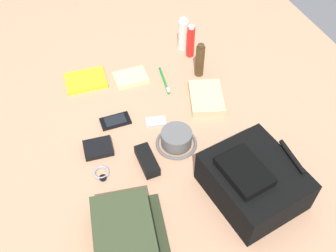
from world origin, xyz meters
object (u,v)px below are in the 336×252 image
object	(u,v)px
cell_phone	(115,121)
folded_towel	(206,98)
sunscreen_spray	(191,41)
media_player	(156,122)
toothbrush	(165,82)
backpack	(253,181)
sunglasses_case	(147,161)
wristwatch	(101,173)
paperback_novel	(86,80)
notepad	(131,77)
toiletry_pouch	(126,237)
cologne_bottle	(200,60)
wallet	(98,148)
bucket_hat	(176,139)
toothpaste_tube	(183,34)

from	to	relation	value
cell_phone	folded_towel	world-z (taller)	folded_towel
sunscreen_spray	media_player	bearing A→B (deg)	-40.23
toothbrush	folded_towel	distance (m)	0.22
backpack	sunglasses_case	distance (m)	0.40
media_player	wristwatch	distance (m)	0.33
paperback_novel	sunscreen_spray	bearing A→B (deg)	91.28
cell_phone	notepad	xyz separation A→B (m)	(-0.24, 0.14, 0.00)
paperback_novel	notepad	bearing A→B (deg)	75.78
toiletry_pouch	toothbrush	world-z (taller)	toiletry_pouch
paperback_novel	wristwatch	bearing A→B (deg)	-6.33
paperback_novel	cell_phone	world-z (taller)	paperback_novel
cologne_bottle	toothbrush	world-z (taller)	cologne_bottle
backpack	wallet	size ratio (longest dim) A/B	3.29
backpack	folded_towel	bearing A→B (deg)	174.90
paperback_novel	wristwatch	xyz separation A→B (m)	(0.52, -0.06, -0.00)
toothbrush	wristwatch	bearing A→B (deg)	-45.36
cell_phone	media_player	world-z (taller)	cell_phone
bucket_hat	folded_towel	world-z (taller)	bucket_hat
cell_phone	sunglasses_case	distance (m)	0.26
backpack	cell_phone	bearing A→B (deg)	-143.96
toothbrush	wallet	size ratio (longest dim) A/B	1.65
toothpaste_tube	sunglasses_case	size ratio (longest dim) A/B	1.19
toiletry_pouch	toothpaste_tube	size ratio (longest dim) A/B	1.91
cologne_bottle	wristwatch	distance (m)	0.69
bucket_hat	cell_phone	xyz separation A→B (m)	(-0.20, -0.20, -0.02)
backpack	notepad	size ratio (longest dim) A/B	2.42
toiletry_pouch	bucket_hat	size ratio (longest dim) A/B	1.94
sunscreen_spray	wristwatch	distance (m)	0.79
cell_phone	notepad	size ratio (longest dim) A/B	0.82
toiletry_pouch	wallet	bearing A→B (deg)	179.32
folded_towel	sunglasses_case	world-z (taller)	sunglasses_case
cell_phone	sunglasses_case	world-z (taller)	sunglasses_case
toiletry_pouch	folded_towel	bearing A→B (deg)	134.86
paperback_novel	bucket_hat	bearing A→B (deg)	27.74
cell_phone	wallet	bearing A→B (deg)	-40.42
cologne_bottle	folded_towel	size ratio (longest dim) A/B	0.84
cell_phone	folded_towel	distance (m)	0.41
toiletry_pouch	sunglasses_case	distance (m)	0.32
toiletry_pouch	bucket_hat	xyz separation A→B (m)	(-0.33, 0.30, -0.01)
wristwatch	wallet	xyz separation A→B (m)	(-0.12, 0.02, 0.01)
cell_phone	wallet	distance (m)	0.16
toothbrush	cell_phone	bearing A→B (deg)	-60.70
backpack	sunscreen_spray	world-z (taller)	same
cologne_bottle	paperback_novel	world-z (taller)	cologne_bottle
bucket_hat	cologne_bottle	bearing A→B (deg)	144.58
media_player	wallet	bearing A→B (deg)	-77.33
backpack	folded_towel	world-z (taller)	backpack
toiletry_pouch	backpack	bearing A→B (deg)	93.67
toiletry_pouch	wristwatch	bearing A→B (deg)	-177.73
cologne_bottle	sunscreen_spray	bearing A→B (deg)	174.06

